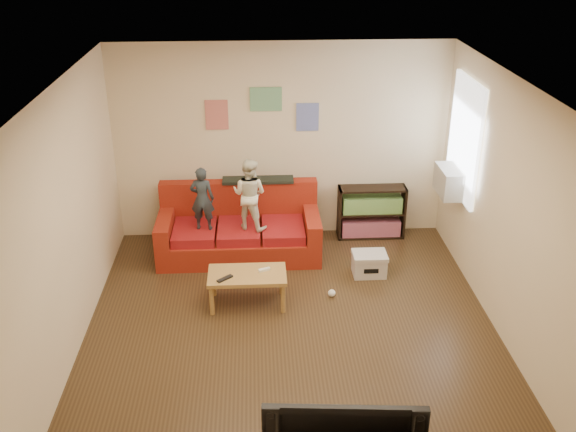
{
  "coord_description": "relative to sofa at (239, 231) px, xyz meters",
  "views": [
    {
      "loc": [
        -0.35,
        -5.75,
        4.15
      ],
      "look_at": [
        0.0,
        0.8,
        1.05
      ],
      "focal_mm": 40.0,
      "sensor_mm": 36.0,
      "label": 1
    }
  ],
  "objects": [
    {
      "name": "sofa",
      "position": [
        0.0,
        0.0,
        0.0
      ],
      "size": [
        2.12,
        0.97,
        0.93
      ],
      "color": "maroon",
      "rests_on": "ground"
    },
    {
      "name": "ac_unit",
      "position": [
        2.69,
        -0.28,
        0.77
      ],
      "size": [
        0.28,
        0.55,
        0.35
      ],
      "primitive_type": "cube",
      "color": "#B7B2A3",
      "rests_on": "window"
    },
    {
      "name": "game_controller",
      "position": [
        0.31,
        -1.24,
        0.11
      ],
      "size": [
        0.14,
        0.09,
        0.03
      ],
      "primitive_type": "cube",
      "rotation": [
        0.0,
        0.0,
        0.4
      ],
      "color": "white",
      "rests_on": "coffee_table"
    },
    {
      "name": "child_a",
      "position": [
        -0.45,
        -0.17,
        0.55
      ],
      "size": [
        0.33,
        0.24,
        0.84
      ],
      "primitive_type": "imported",
      "rotation": [
        0.0,
        0.0,
        3.02
      ],
      "color": "#283139",
      "rests_on": "sofa"
    },
    {
      "name": "room_shell",
      "position": [
        0.59,
        -1.93,
        1.04
      ],
      "size": [
        4.52,
        5.02,
        2.72
      ],
      "color": "#46321C",
      "rests_on": "ground"
    },
    {
      "name": "artwork_center",
      "position": [
        0.39,
        0.55,
        1.64
      ],
      "size": [
        0.42,
        0.01,
        0.32
      ],
      "primitive_type": "cube",
      "color": "#72B27F",
      "rests_on": "room_shell"
    },
    {
      "name": "coffee_table",
      "position": [
        0.11,
        -1.29,
        0.03
      ],
      "size": [
        0.9,
        0.49,
        0.4
      ],
      "color": "#BA8A46",
      "rests_on": "ground"
    },
    {
      "name": "remote",
      "position": [
        -0.14,
        -1.41,
        0.1
      ],
      "size": [
        0.18,
        0.17,
        0.02
      ],
      "primitive_type": "cube",
      "rotation": [
        0.0,
        0.0,
        0.72
      ],
      "color": "black",
      "rests_on": "coffee_table"
    },
    {
      "name": "artwork_left",
      "position": [
        -0.26,
        0.55,
        1.44
      ],
      "size": [
        0.3,
        0.01,
        0.4
      ],
      "primitive_type": "cube",
      "color": "#D87266",
      "rests_on": "room_shell"
    },
    {
      "name": "child_b",
      "position": [
        0.15,
        -0.17,
        0.6
      ],
      "size": [
        0.56,
        0.51,
        0.94
      ],
      "primitive_type": "imported",
      "rotation": [
        0.0,
        0.0,
        2.71
      ],
      "color": "white",
      "rests_on": "sofa"
    },
    {
      "name": "window",
      "position": [
        2.81,
        -0.28,
        1.33
      ],
      "size": [
        0.04,
        1.08,
        1.48
      ],
      "primitive_type": "cube",
      "color": "white",
      "rests_on": "room_shell"
    },
    {
      "name": "bookshelf",
      "position": [
        1.84,
        0.37,
        0.02
      ],
      "size": [
        0.93,
        0.28,
        0.74
      ],
      "color": "black",
      "rests_on": "ground"
    },
    {
      "name": "tissue",
      "position": [
        1.11,
        -1.19,
        -0.27
      ],
      "size": [
        0.11,
        0.11,
        0.09
      ],
      "primitive_type": "sphere",
      "rotation": [
        0.0,
        0.0,
        0.2
      ],
      "color": "white",
      "rests_on": "ground"
    },
    {
      "name": "artwork_right",
      "position": [
        0.94,
        0.55,
        1.39
      ],
      "size": [
        0.3,
        0.01,
        0.38
      ],
      "primitive_type": "cube",
      "color": "#727FCC",
      "rests_on": "room_shell"
    },
    {
      "name": "file_box",
      "position": [
        1.64,
        -0.7,
        -0.16
      ],
      "size": [
        0.43,
        0.33,
        0.3
      ],
      "color": "silver",
      "rests_on": "ground"
    },
    {
      "name": "television",
      "position": [
        0.82,
        -4.18,
        0.44
      ],
      "size": [
        1.17,
        0.24,
        0.67
      ],
      "primitive_type": "imported",
      "rotation": [
        0.0,
        0.0,
        -0.08
      ],
      "color": "black",
      "rests_on": "tv_stand"
    }
  ]
}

